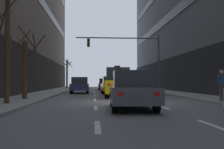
{
  "coord_description": "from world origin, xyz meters",
  "views": [
    {
      "loc": [
        -1.7,
        -14.94,
        1.21
      ],
      "look_at": [
        0.67,
        17.65,
        2.09
      ],
      "focal_mm": 41.55,
      "sensor_mm": 36.0,
      "label": 1
    }
  ],
  "objects_px": {
    "car_driving_1": "(132,90)",
    "taxi_driving_4": "(117,83)",
    "street_tree_1": "(67,73)",
    "car_driving_2": "(80,85)",
    "taxi_driving_3": "(111,85)",
    "traffic_signal_0": "(133,51)",
    "street_tree_2": "(25,66)",
    "car_driving_0": "(105,84)",
    "pedestrian_0": "(222,83)",
    "street_tree_3": "(7,45)"
  },
  "relations": [
    {
      "from": "car_driving_0",
      "to": "street_tree_1",
      "type": "bearing_deg",
      "value": 134.16
    },
    {
      "from": "car_driving_1",
      "to": "taxi_driving_3",
      "type": "height_order",
      "value": "taxi_driving_3"
    },
    {
      "from": "car_driving_2",
      "to": "street_tree_2",
      "type": "bearing_deg",
      "value": -105.04
    },
    {
      "from": "street_tree_1",
      "to": "pedestrian_0",
      "type": "bearing_deg",
      "value": -68.18
    },
    {
      "from": "street_tree_1",
      "to": "street_tree_2",
      "type": "distance_m",
      "value": 25.77
    },
    {
      "from": "car_driving_1",
      "to": "taxi_driving_4",
      "type": "height_order",
      "value": "taxi_driving_4"
    },
    {
      "from": "car_driving_1",
      "to": "street_tree_1",
      "type": "xyz_separation_m",
      "value": [
        -5.92,
        30.94,
        1.77
      ]
    },
    {
      "from": "street_tree_2",
      "to": "car_driving_1",
      "type": "bearing_deg",
      "value": -41.2
    },
    {
      "from": "street_tree_1",
      "to": "car_driving_1",
      "type": "bearing_deg",
      "value": -79.17
    },
    {
      "from": "taxi_driving_3",
      "to": "pedestrian_0",
      "type": "xyz_separation_m",
      "value": [
        5.32,
        -11.38,
        0.3
      ]
    },
    {
      "from": "car_driving_1",
      "to": "street_tree_1",
      "type": "relative_size",
      "value": 0.95
    },
    {
      "from": "car_driving_2",
      "to": "taxi_driving_3",
      "type": "distance_m",
      "value": 3.59
    },
    {
      "from": "taxi_driving_4",
      "to": "pedestrian_0",
      "type": "xyz_separation_m",
      "value": [
        5.25,
        -5.99,
        0.02
      ]
    },
    {
      "from": "traffic_signal_0",
      "to": "street_tree_3",
      "type": "relative_size",
      "value": 1.41
    },
    {
      "from": "taxi_driving_4",
      "to": "pedestrian_0",
      "type": "relative_size",
      "value": 2.75
    },
    {
      "from": "car_driving_1",
      "to": "street_tree_2",
      "type": "xyz_separation_m",
      "value": [
        -5.91,
        5.18,
        1.32
      ]
    },
    {
      "from": "car_driving_2",
      "to": "street_tree_3",
      "type": "xyz_separation_m",
      "value": [
        -2.88,
        -13.88,
        2.2
      ]
    },
    {
      "from": "traffic_signal_0",
      "to": "street_tree_2",
      "type": "height_order",
      "value": "traffic_signal_0"
    },
    {
      "from": "car_driving_2",
      "to": "taxi_driving_4",
      "type": "distance_m",
      "value": 7.8
    },
    {
      "from": "traffic_signal_0",
      "to": "street_tree_3",
      "type": "xyz_separation_m",
      "value": [
        -8.39,
        -13.52,
        -1.32
      ]
    },
    {
      "from": "taxi_driving_3",
      "to": "street_tree_2",
      "type": "distance_m",
      "value": 10.78
    },
    {
      "from": "street_tree_3",
      "to": "car_driving_0",
      "type": "bearing_deg",
      "value": 75.65
    },
    {
      "from": "taxi_driving_3",
      "to": "car_driving_1",
      "type": "bearing_deg",
      "value": -90.36
    },
    {
      "from": "car_driving_2",
      "to": "taxi_driving_4",
      "type": "xyz_separation_m",
      "value": [
        3.23,
        -7.09,
        0.3
      ]
    },
    {
      "from": "taxi_driving_4",
      "to": "street_tree_2",
      "type": "height_order",
      "value": "street_tree_2"
    },
    {
      "from": "street_tree_1",
      "to": "street_tree_2",
      "type": "bearing_deg",
      "value": -89.99
    },
    {
      "from": "traffic_signal_0",
      "to": "street_tree_1",
      "type": "bearing_deg",
      "value": 118.23
    },
    {
      "from": "street_tree_1",
      "to": "street_tree_3",
      "type": "bearing_deg",
      "value": -90.08
    },
    {
      "from": "car_driving_2",
      "to": "street_tree_1",
      "type": "bearing_deg",
      "value": 100.58
    },
    {
      "from": "street_tree_2",
      "to": "street_tree_3",
      "type": "bearing_deg",
      "value": -90.71
    },
    {
      "from": "car_driving_2",
      "to": "taxi_driving_3",
      "type": "height_order",
      "value": "taxi_driving_3"
    },
    {
      "from": "car_driving_1",
      "to": "pedestrian_0",
      "type": "distance_m",
      "value": 6.03
    },
    {
      "from": "car_driving_1",
      "to": "car_driving_2",
      "type": "xyz_separation_m",
      "value": [
        -3.08,
        15.74,
        -0.0
      ]
    },
    {
      "from": "taxi_driving_3",
      "to": "street_tree_3",
      "type": "bearing_deg",
      "value": -116.41
    },
    {
      "from": "car_driving_1",
      "to": "car_driving_2",
      "type": "distance_m",
      "value": 16.04
    },
    {
      "from": "taxi_driving_4",
      "to": "street_tree_2",
      "type": "xyz_separation_m",
      "value": [
        -6.07,
        -3.47,
        1.02
      ]
    },
    {
      "from": "taxi_driving_3",
      "to": "street_tree_1",
      "type": "height_order",
      "value": "street_tree_1"
    },
    {
      "from": "car_driving_0",
      "to": "street_tree_2",
      "type": "bearing_deg",
      "value": -106.52
    },
    {
      "from": "street_tree_2",
      "to": "pedestrian_0",
      "type": "height_order",
      "value": "street_tree_2"
    },
    {
      "from": "street_tree_2",
      "to": "car_driving_2",
      "type": "bearing_deg",
      "value": 74.96
    },
    {
      "from": "car_driving_1",
      "to": "street_tree_2",
      "type": "bearing_deg",
      "value": 138.8
    },
    {
      "from": "car_driving_0",
      "to": "street_tree_2",
      "type": "distance_m",
      "value": 20.63
    },
    {
      "from": "car_driving_0",
      "to": "car_driving_1",
      "type": "height_order",
      "value": "car_driving_1"
    },
    {
      "from": "car_driving_1",
      "to": "pedestrian_0",
      "type": "relative_size",
      "value": 2.64
    },
    {
      "from": "car_driving_1",
      "to": "traffic_signal_0",
      "type": "xyz_separation_m",
      "value": [
        2.44,
        15.38,
        3.52
      ]
    },
    {
      "from": "car_driving_2",
      "to": "street_tree_1",
      "type": "relative_size",
      "value": 0.94
    },
    {
      "from": "traffic_signal_0",
      "to": "taxi_driving_3",
      "type": "bearing_deg",
      "value": -150.12
    },
    {
      "from": "taxi_driving_4",
      "to": "street_tree_1",
      "type": "distance_m",
      "value": 23.15
    },
    {
      "from": "taxi_driving_4",
      "to": "taxi_driving_3",
      "type": "bearing_deg",
      "value": 90.71
    },
    {
      "from": "car_driving_2",
      "to": "taxi_driving_4",
      "type": "height_order",
      "value": "taxi_driving_4"
    }
  ]
}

